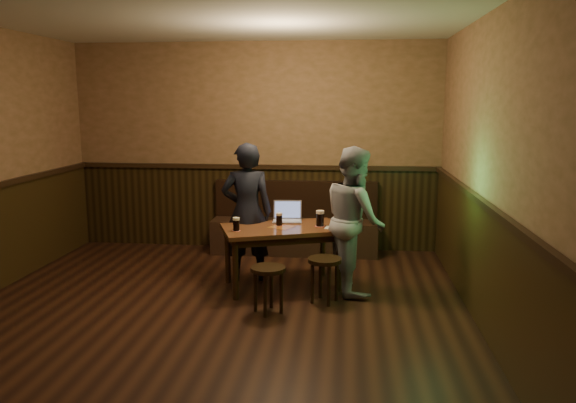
# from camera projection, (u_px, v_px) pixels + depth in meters

# --- Properties ---
(room) EXTENTS (5.04, 6.04, 2.84)m
(room) POSITION_uv_depth(u_px,v_px,m) (204.00, 194.00, 4.98)
(room) COLOR black
(room) RESTS_ON ground
(bench) EXTENTS (2.20, 0.50, 0.95)m
(bench) POSITION_uv_depth(u_px,v_px,m) (295.00, 229.00, 7.55)
(bench) COLOR black
(bench) RESTS_ON ground
(pub_table) EXTENTS (1.43, 1.11, 0.68)m
(pub_table) POSITION_uv_depth(u_px,v_px,m) (282.00, 235.00, 6.08)
(pub_table) COLOR #522E17
(pub_table) RESTS_ON ground
(stool_left) EXTENTS (0.36, 0.36, 0.45)m
(stool_left) POSITION_uv_depth(u_px,v_px,m) (268.00, 276.00, 5.36)
(stool_left) COLOR black
(stool_left) RESTS_ON ground
(stool_right) EXTENTS (0.44, 0.44, 0.46)m
(stool_right) POSITION_uv_depth(u_px,v_px,m) (325.00, 267.00, 5.64)
(stool_right) COLOR black
(stool_right) RESTS_ON ground
(pint_left) EXTENTS (0.09, 0.09, 0.15)m
(pint_left) POSITION_uv_depth(u_px,v_px,m) (236.00, 224.00, 5.86)
(pint_left) COLOR #A61F14
(pint_left) RESTS_ON pub_table
(pint_mid) EXTENTS (0.09, 0.09, 0.14)m
(pint_mid) POSITION_uv_depth(u_px,v_px,m) (279.00, 219.00, 6.11)
(pint_mid) COLOR #A61F14
(pint_mid) RESTS_ON pub_table
(pint_right) EXTENTS (0.11, 0.11, 0.18)m
(pint_right) POSITION_uv_depth(u_px,v_px,m) (320.00, 218.00, 6.08)
(pint_right) COLOR #A61F14
(pint_right) RESTS_ON pub_table
(laptop) EXTENTS (0.34, 0.28, 0.23)m
(laptop) POSITION_uv_depth(u_px,v_px,m) (287.00, 216.00, 6.35)
(laptop) COLOR silver
(laptop) RESTS_ON pub_table
(menu) EXTENTS (0.24, 0.18, 0.00)m
(menu) POSITION_uv_depth(u_px,v_px,m) (335.00, 228.00, 6.01)
(menu) COLOR silver
(menu) RESTS_ON pub_table
(person_suit) EXTENTS (0.63, 0.47, 1.57)m
(person_suit) POSITION_uv_depth(u_px,v_px,m) (247.00, 212.00, 6.30)
(person_suit) COLOR black
(person_suit) RESTS_ON ground
(person_grey) EXTENTS (0.78, 0.89, 1.56)m
(person_grey) POSITION_uv_depth(u_px,v_px,m) (355.00, 220.00, 5.93)
(person_grey) COLOR gray
(person_grey) RESTS_ON ground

